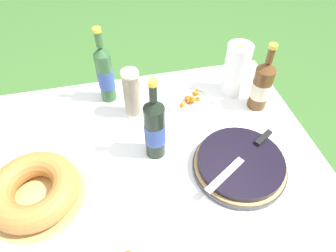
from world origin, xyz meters
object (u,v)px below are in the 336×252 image
serving_knife (246,154)px  paper_towel_roll (236,70)px  bundt_cake (34,190)px  cider_bottle_amber (262,85)px  snack_plate_left (189,101)px  cider_bottle_green (105,74)px  juice_bottle_red (155,128)px  berry_tart (240,164)px  cup_stack (132,94)px

serving_knife → paper_towel_roll: size_ratio=1.32×
bundt_cake → cider_bottle_amber: 0.98m
serving_knife → snack_plate_left: 0.39m
cider_bottle_green → juice_bottle_red: (0.15, -0.36, -0.00)m
cider_bottle_green → cider_bottle_amber: size_ratio=1.13×
paper_towel_roll → snack_plate_left: bearing=-171.0°
serving_knife → cider_bottle_amber: (0.18, 0.29, 0.05)m
snack_plate_left → serving_knife: bearing=-73.4°
berry_tart → paper_towel_roll: size_ratio=1.39×
cider_bottle_amber → paper_towel_roll: bearing=121.8°
cider_bottle_green → paper_towel_roll: 0.58m
bundt_cake → snack_plate_left: (0.64, 0.35, -0.04)m
snack_plate_left → paper_towel_roll: (0.22, 0.04, 0.11)m
cider_bottle_amber → snack_plate_left: cider_bottle_amber is taller
juice_bottle_red → bundt_cake: bearing=-166.3°
juice_bottle_red → paper_towel_roll: (0.42, 0.28, -0.01)m
berry_tart → bundt_cake: bearing=176.8°
cup_stack → juice_bottle_red: 0.24m
serving_knife → juice_bottle_red: size_ratio=0.93×
serving_knife → bundt_cake: bearing=-33.7°
cup_stack → cider_bottle_amber: bearing=-7.5°
cup_stack → cider_bottle_green: cider_bottle_green is taller
cider_bottle_green → cider_bottle_amber: cider_bottle_green is taller
bundt_cake → cup_stack: bearing=41.3°
cup_stack → paper_towel_roll: (0.48, 0.04, 0.01)m
berry_tart → cider_bottle_amber: bearing=56.2°
cider_bottle_amber → snack_plate_left: size_ratio=1.56×
paper_towel_roll → juice_bottle_red: bearing=-146.8°
bundt_cake → serving_knife: bearing=-1.9°
serving_knife → cup_stack: bearing=-76.9°
berry_tart → snack_plate_left: 0.40m
bundt_cake → snack_plate_left: bearing=28.6°
berry_tart → bundt_cake: (-0.73, 0.04, 0.02)m
juice_bottle_red → paper_towel_roll: juice_bottle_red is taller
juice_bottle_red → snack_plate_left: 0.34m
bundt_cake → paper_towel_roll: size_ratio=1.34×
berry_tart → cider_bottle_amber: 0.38m
berry_tart → cider_bottle_green: size_ratio=0.98×
berry_tart → juice_bottle_red: 0.34m
serving_knife → bundt_cake: (-0.75, 0.03, -0.02)m
serving_knife → bundt_cake: bundt_cake is taller
cup_stack → juice_bottle_red: bearing=-77.4°
berry_tart → juice_bottle_red: size_ratio=0.98×
bundt_cake → paper_towel_roll: (0.86, 0.39, 0.08)m
cider_bottle_green → berry_tart: bearing=-49.1°
paper_towel_roll → berry_tart: bearing=-107.7°
berry_tart → cup_stack: cup_stack is taller
serving_knife → snack_plate_left: (-0.11, 0.38, -0.05)m
bundt_cake → snack_plate_left: size_ratio=1.66×
berry_tart → juice_bottle_red: juice_bottle_red is taller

